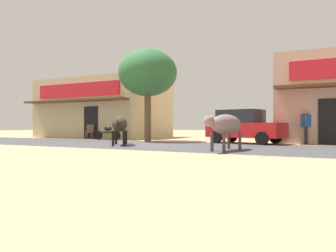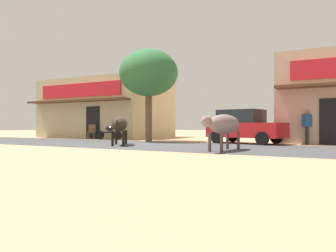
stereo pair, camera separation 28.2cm
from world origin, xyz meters
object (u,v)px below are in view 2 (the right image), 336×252
Objects in this scene: roadside_tree at (149,73)px; pedestrian_by_shop at (307,124)px; parked_hatchback_car at (245,126)px; cow_near_brown at (120,124)px; parked_motorcycle at (109,132)px; cow_far_dark at (224,125)px; cafe_chair_near_tree at (92,131)px.

pedestrian_by_shop is (7.98, 1.04, -2.80)m from roadside_tree.
parked_hatchback_car reaches higher than pedestrian_by_shop.
cow_near_brown is (-4.53, -3.96, 0.09)m from parked_hatchback_car.
parked_motorcycle is at bearing -178.57° from parked_hatchback_car.
cow_far_dark is 11.51m from cafe_chair_near_tree.
cow_near_brown reaches higher than cafe_chair_near_tree.
pedestrian_by_shop is 1.74× the size of cafe_chair_near_tree.
roadside_tree is 5.66m from cafe_chair_near_tree.
parked_hatchback_car is at bearing 41.16° from cow_near_brown.
cow_far_dark is (5.08, -0.80, -0.01)m from cow_near_brown.
pedestrian_by_shop is at bearing 7.44° from roadside_tree.
cafe_chair_near_tree is (-1.71, 0.38, 0.06)m from parked_motorcycle.
parked_hatchback_car is 2.41× the size of pedestrian_by_shop.
roadside_tree is 8.52m from pedestrian_by_shop.
roadside_tree reaches higher than pedestrian_by_shop.
parked_hatchback_car is 1.60× the size of cow_near_brown.
roadside_tree reaches higher than parked_hatchback_car.
cow_far_dark is (0.55, -4.76, 0.07)m from parked_hatchback_car.
pedestrian_by_shop is 12.61m from cafe_chair_near_tree.
pedestrian_by_shop reaches higher than cow_far_dark.
cafe_chair_near_tree is at bearing 154.57° from cow_far_dark.
cafe_chair_near_tree is at bearing -177.88° from pedestrian_by_shop.
parked_hatchback_car is at bearing 4.39° from roadside_tree.
roadside_tree is at bearing 142.96° from cow_far_dark.
parked_hatchback_car is 8.14m from parked_motorcycle.
roadside_tree is 2.68× the size of parked_motorcycle.
parked_motorcycle is 0.79× the size of cow_near_brown.
parked_motorcycle is 1.75m from cafe_chair_near_tree.
cow_far_dark reaches higher than cafe_chair_near_tree.
roadside_tree reaches higher than cow_far_dark.
parked_hatchback_car is 2.82m from pedestrian_by_shop.
roadside_tree is 3.16× the size of pedestrian_by_shop.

